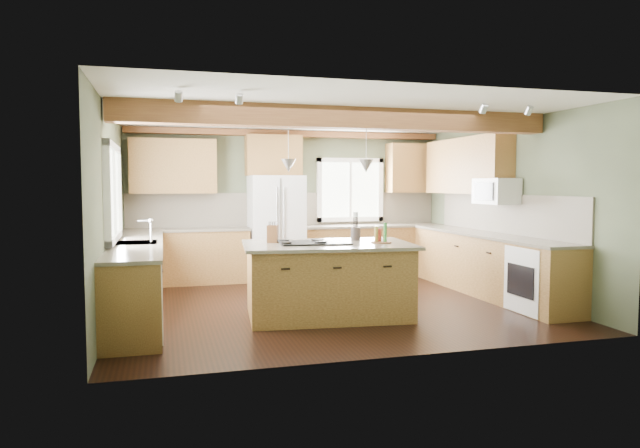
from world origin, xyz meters
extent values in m
plane|color=black|center=(0.00, 0.00, 0.00)|extent=(5.60, 5.60, 0.00)
plane|color=silver|center=(0.00, 0.00, 2.60)|extent=(5.60, 5.60, 0.00)
plane|color=#434B35|center=(0.00, 2.50, 1.30)|extent=(5.60, 0.00, 5.60)
plane|color=#434B35|center=(-2.80, 0.00, 1.30)|extent=(0.00, 5.00, 5.00)
plane|color=#434B35|center=(2.80, 0.00, 1.30)|extent=(0.00, 5.00, 5.00)
cube|color=#592F19|center=(0.00, -0.69, 2.47)|extent=(5.55, 0.26, 0.26)
cube|color=#592F19|center=(0.00, 2.40, 2.54)|extent=(5.55, 0.20, 0.10)
cube|color=brown|center=(0.00, 2.48, 1.21)|extent=(5.58, 0.03, 0.58)
cube|color=brown|center=(2.78, 0.05, 1.21)|extent=(0.03, 3.70, 0.58)
cube|color=brown|center=(-1.79, 2.20, 0.44)|extent=(2.02, 0.60, 0.88)
cube|color=brown|center=(-1.79, 2.20, 0.90)|extent=(2.06, 0.64, 0.04)
cube|color=brown|center=(1.49, 2.20, 0.44)|extent=(2.62, 0.60, 0.88)
cube|color=brown|center=(1.49, 2.20, 0.90)|extent=(2.66, 0.64, 0.04)
cube|color=brown|center=(-2.50, 0.05, 0.44)|extent=(0.60, 3.70, 0.88)
cube|color=brown|center=(-2.50, 0.05, 0.90)|extent=(0.64, 3.74, 0.04)
cube|color=brown|center=(2.50, 0.05, 0.44)|extent=(0.60, 3.70, 0.88)
cube|color=brown|center=(2.50, 0.05, 0.90)|extent=(0.64, 3.74, 0.04)
cube|color=brown|center=(-1.99, 2.33, 1.95)|extent=(1.40, 0.35, 0.90)
cube|color=brown|center=(-0.30, 2.33, 2.15)|extent=(0.96, 0.35, 0.70)
cube|color=brown|center=(2.62, 0.90, 1.95)|extent=(0.35, 2.20, 0.90)
cube|color=brown|center=(2.30, 2.33, 1.95)|extent=(0.90, 0.35, 0.90)
cube|color=white|center=(-2.78, 0.05, 1.55)|extent=(0.04, 1.60, 1.05)
cube|color=white|center=(1.15, 2.48, 1.55)|extent=(1.10, 0.04, 1.00)
cube|color=#262628|center=(-2.50, 0.05, 0.91)|extent=(0.50, 0.65, 0.03)
cylinder|color=#B2B2B7|center=(-2.32, 0.05, 1.05)|extent=(0.02, 0.02, 0.28)
cube|color=white|center=(-2.49, -1.25, 0.43)|extent=(0.60, 0.60, 0.84)
cube|color=white|center=(2.49, -1.25, 0.43)|extent=(0.60, 0.72, 0.84)
cube|color=white|center=(2.58, -0.05, 1.55)|extent=(0.40, 0.70, 0.38)
cone|color=#B2B2B7|center=(-0.68, -0.64, 1.88)|extent=(0.18, 0.18, 0.16)
cone|color=#B2B2B7|center=(0.29, -0.74, 1.88)|extent=(0.18, 0.18, 0.16)
cube|color=white|center=(-0.30, 2.12, 0.90)|extent=(0.90, 0.74, 1.80)
cube|color=brown|center=(-0.20, -0.69, 0.44)|extent=(2.06, 1.38, 0.88)
cube|color=brown|center=(-0.20, -0.69, 0.90)|extent=(2.20, 1.52, 0.04)
cube|color=black|center=(-0.36, -0.68, 0.93)|extent=(0.90, 0.64, 0.02)
cube|color=brown|center=(-0.85, -0.44, 1.03)|extent=(0.16, 0.14, 0.22)
cylinder|color=#463F38|center=(0.26, -0.43, 1.00)|extent=(0.17, 0.17, 0.17)
camera|label=1|loc=(-2.17, -7.47, 1.65)|focal=32.00mm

